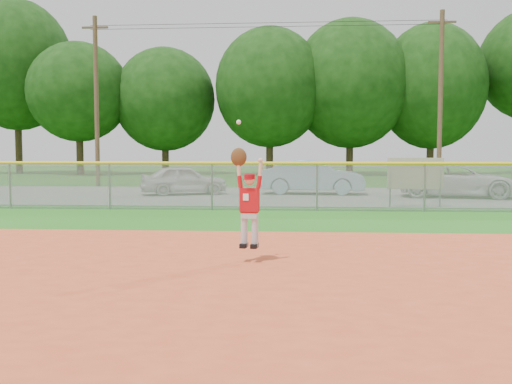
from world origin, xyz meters
TOP-DOWN VIEW (x-y plane):
  - ground at (0.00, 0.00)m, footprint 120.00×120.00m
  - clay_infield at (0.00, -3.00)m, footprint 24.00×16.00m
  - parking_strip at (0.00, 16.00)m, footprint 44.00×10.00m
  - car_white_a at (-2.11, 16.00)m, footprint 3.95×2.71m
  - car_blue at (3.38, 16.67)m, footprint 4.56×1.90m
  - car_white_b at (9.21, 15.40)m, footprint 5.05×2.99m
  - sponsor_sign at (6.63, 11.28)m, footprint 1.87×0.16m
  - outfield_fence at (0.00, 10.00)m, footprint 40.06×0.10m
  - power_lines at (1.00, 22.00)m, footprint 19.40×0.24m
  - tree_line at (0.96, 37.90)m, footprint 62.37×13.00m
  - ballplayer at (1.89, 1.46)m, footprint 0.56×0.27m

SIDE VIEW (x-z plane):
  - ground at x=0.00m, z-range 0.00..0.00m
  - parking_strip at x=0.00m, z-range 0.00..0.03m
  - clay_infield at x=0.00m, z-range 0.00..0.04m
  - car_white_a at x=-2.11m, z-range 0.03..1.28m
  - car_white_b at x=9.21m, z-range 0.03..1.35m
  - car_blue at x=3.38m, z-range 0.03..1.50m
  - outfield_fence at x=0.00m, z-range 0.11..1.66m
  - sponsor_sign at x=6.63m, z-range 0.27..1.93m
  - ballplayer at x=1.89m, z-range 0.03..2.17m
  - power_lines at x=1.00m, z-range 0.18..9.18m
  - tree_line at x=0.96m, z-range 0.32..14.75m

